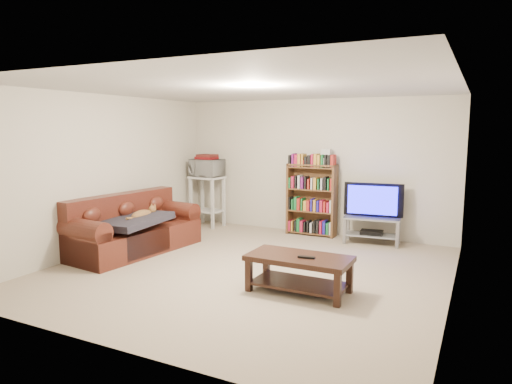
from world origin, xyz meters
The scene contains 19 objects.
floor centered at (0.00, 0.00, 0.00)m, with size 5.00×5.00×0.00m, color tan.
ceiling centered at (0.00, 0.00, 2.40)m, with size 5.00×5.00×0.00m, color white.
wall_back centered at (0.00, 2.50, 1.20)m, with size 5.00×5.00×0.00m, color beige.
wall_front centered at (0.00, -2.50, 1.20)m, with size 5.00×5.00×0.00m, color beige.
wall_left centered at (-2.50, 0.00, 1.20)m, with size 5.00×5.00×0.00m, color beige.
wall_right centered at (2.50, 0.00, 1.20)m, with size 5.00×5.00×0.00m, color beige.
sofa centered at (-2.06, 0.03, 0.31)m, with size 1.11×2.14×0.88m.
blanket centered at (-1.90, -0.13, 0.52)m, with size 0.79×1.03×0.10m, color #24222B.
cat centered at (-1.88, 0.05, 0.58)m, with size 0.22×0.56×0.17m, color brown, non-canonical shape.
coffee_table centered at (0.90, -0.49, 0.30)m, with size 1.19×0.60×0.43m.
remote centered at (1.01, -0.54, 0.44)m, with size 0.19×0.05×0.02m, color black.
tv_stand centered at (1.16, 2.13, 0.30)m, with size 0.93×0.49×0.45m.
television centered at (1.16, 2.13, 0.72)m, with size 0.96×0.13×0.55m, color black.
dvd_player centered at (1.16, 2.13, 0.19)m, with size 0.36×0.25×0.06m, color black.
bookshelf centered at (0.05, 2.30, 0.65)m, with size 0.88×0.27×1.27m.
shelf_clutter centered at (0.15, 2.31, 1.37)m, with size 0.64×0.20×0.28m.
microwave_stand centered at (-2.01, 2.10, 0.62)m, with size 0.65×0.50×0.97m.
microwave centered at (-2.01, 2.10, 1.14)m, with size 0.60×0.41×0.33m, color silver.
game_boxes centered at (-2.01, 2.10, 1.33)m, with size 0.35×0.31×0.05m, color maroon.
Camera 1 is at (2.73, -5.27, 1.89)m, focal length 32.00 mm.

